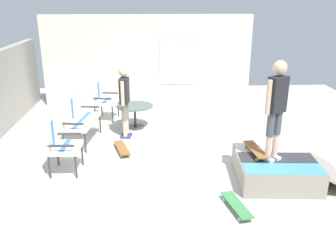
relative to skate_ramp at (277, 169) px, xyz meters
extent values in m
cube|color=beige|center=(1.14, 1.76, -0.27)|extent=(12.00, 12.00, 0.10)
cube|color=silver|center=(4.94, 2.26, 1.08)|extent=(0.20, 6.00, 2.61)
cube|color=silver|center=(4.83, 1.36, 1.13)|extent=(0.03, 1.10, 1.40)
cube|color=gray|center=(0.00, 0.03, -0.01)|extent=(1.41, 1.43, 0.43)
cube|color=#4C99D8|center=(-0.44, 0.06, 0.21)|extent=(0.51, 1.33, 0.01)
cube|color=#333338|center=(0.00, 0.03, 0.21)|extent=(0.51, 1.33, 0.01)
cube|color=silver|center=(0.44, 0.00, 0.21)|extent=(0.51, 1.33, 0.01)
cylinder|color=#B2B2B7|center=(0.05, 0.67, 0.18)|extent=(1.27, 0.14, 0.05)
cube|color=gray|center=(-0.07, -0.91, -0.03)|extent=(1.32, 0.70, 0.36)
cylinder|color=#38383D|center=(1.39, 3.58, 0.00)|extent=(0.04, 0.04, 0.44)
cylinder|color=#38383D|center=(2.55, 3.42, 0.00)|extent=(0.04, 0.04, 0.44)
cylinder|color=#38383D|center=(1.45, 4.05, 0.00)|extent=(0.04, 0.04, 0.44)
cylinder|color=#38383D|center=(2.61, 3.88, 0.00)|extent=(0.04, 0.04, 0.44)
cube|color=silver|center=(2.00, 3.73, 0.26)|extent=(1.32, 0.72, 0.08)
cube|color=#3872C6|center=(2.00, 3.73, 0.30)|extent=(1.21, 0.27, 0.00)
cube|color=silver|center=(2.03, 3.96, 0.55)|extent=(1.25, 0.26, 0.50)
cube|color=#3872C6|center=(2.03, 3.96, 0.55)|extent=(0.11, 0.10, 0.46)
cube|color=#38383D|center=(1.40, 3.82, 0.42)|extent=(0.11, 0.47, 0.04)
cube|color=#38383D|center=(2.60, 3.65, 0.42)|extent=(0.11, 0.47, 0.04)
cylinder|color=#38383D|center=(3.27, 3.19, 0.00)|extent=(0.04, 0.04, 0.44)
cylinder|color=#38383D|center=(3.80, 3.08, 0.00)|extent=(0.04, 0.04, 0.44)
cylinder|color=#38383D|center=(3.37, 3.65, 0.00)|extent=(0.04, 0.04, 0.44)
cylinder|color=#38383D|center=(3.90, 3.54, 0.00)|extent=(0.04, 0.04, 0.44)
cube|color=silver|center=(3.59, 3.36, 0.26)|extent=(0.72, 0.67, 0.08)
cube|color=#3872C6|center=(3.59, 3.36, 0.30)|extent=(0.59, 0.22, 0.00)
cube|color=silver|center=(3.63, 3.59, 0.55)|extent=(0.62, 0.21, 0.50)
cube|color=#3872C6|center=(3.63, 3.59, 0.55)|extent=(0.12, 0.10, 0.46)
cube|color=#38383D|center=(3.30, 3.42, 0.42)|extent=(0.14, 0.47, 0.04)
cube|color=#38383D|center=(3.87, 3.30, 0.42)|extent=(0.14, 0.47, 0.04)
cylinder|color=#38383D|center=(0.26, 3.57, 0.00)|extent=(0.04, 0.04, 0.44)
cylinder|color=#38383D|center=(0.80, 3.55, 0.00)|extent=(0.04, 0.04, 0.44)
cylinder|color=#38383D|center=(0.27, 4.04, 0.00)|extent=(0.04, 0.04, 0.44)
cylinder|color=#38383D|center=(0.81, 4.02, 0.00)|extent=(0.04, 0.04, 0.44)
cube|color=silver|center=(0.54, 3.79, 0.26)|extent=(0.64, 0.57, 0.08)
cube|color=#3872C6|center=(0.54, 3.79, 0.30)|extent=(0.58, 0.12, 0.00)
cube|color=silver|center=(0.54, 4.03, 0.55)|extent=(0.62, 0.10, 0.50)
cube|color=#3872C6|center=(0.54, 4.03, 0.55)|extent=(0.10, 0.09, 0.46)
cube|color=#38383D|center=(0.25, 3.80, 0.42)|extent=(0.06, 0.47, 0.04)
cube|color=#38383D|center=(0.83, 3.78, 0.42)|extent=(0.06, 0.47, 0.04)
cylinder|color=#38383D|center=(2.88, 2.60, 0.06)|extent=(0.06, 0.06, 0.55)
cylinder|color=#38383D|center=(2.88, 2.60, -0.20)|extent=(0.44, 0.44, 0.03)
cylinder|color=#425651|center=(2.88, 2.60, 0.34)|extent=(0.90, 0.90, 0.02)
cube|color=navy|center=(2.18, 2.80, -0.19)|extent=(0.14, 0.25, 0.05)
cylinder|color=beige|center=(2.18, 2.80, 0.02)|extent=(0.10, 0.10, 0.39)
cylinder|color=slate|center=(2.18, 2.80, 0.41)|extent=(0.13, 0.13, 0.39)
cube|color=navy|center=(2.34, 2.78, -0.19)|extent=(0.14, 0.25, 0.05)
cylinder|color=beige|center=(2.34, 2.78, 0.02)|extent=(0.10, 0.10, 0.39)
cylinder|color=slate|center=(2.34, 2.78, 0.41)|extent=(0.13, 0.13, 0.39)
cube|color=#262628|center=(2.26, 2.79, 0.89)|extent=(0.34, 0.22, 0.57)
sphere|color=beige|center=(2.26, 2.79, 1.31)|extent=(0.22, 0.22, 0.22)
cylinder|color=beige|center=(2.06, 2.82, 0.87)|extent=(0.08, 0.08, 0.54)
cylinder|color=beige|center=(2.46, 2.76, 0.87)|extent=(0.08, 0.08, 0.54)
cube|color=silver|center=(-0.11, 0.23, 0.25)|extent=(0.26, 0.22, 0.05)
cylinder|color=beige|center=(-0.11, 0.23, 0.47)|extent=(0.10, 0.10, 0.40)
cylinder|color=#4C4C51|center=(-0.11, 0.23, 0.88)|extent=(0.13, 0.13, 0.40)
cube|color=silver|center=(-0.02, 0.09, 0.25)|extent=(0.26, 0.22, 0.05)
cylinder|color=beige|center=(-0.02, 0.09, 0.47)|extent=(0.10, 0.10, 0.40)
cylinder|color=#4C4C51|center=(-0.02, 0.09, 0.88)|extent=(0.13, 0.13, 0.40)
cube|color=#262628|center=(-0.07, 0.16, 1.37)|extent=(0.32, 0.37, 0.60)
sphere|color=beige|center=(-0.07, 0.16, 1.82)|extent=(0.23, 0.23, 0.23)
cylinder|color=beige|center=(-0.17, 0.33, 1.35)|extent=(0.08, 0.08, 0.57)
cylinder|color=beige|center=(0.04, -0.01, 1.35)|extent=(0.08, 0.08, 0.57)
cube|color=brown|center=(1.40, 2.83, -0.13)|extent=(0.82, 0.41, 0.02)
cylinder|color=gold|center=(1.69, 2.83, -0.19)|extent=(0.06, 0.04, 0.06)
cylinder|color=gold|center=(1.65, 2.98, -0.19)|extent=(0.06, 0.04, 0.06)
cylinder|color=gold|center=(1.15, 2.68, -0.19)|extent=(0.06, 0.04, 0.06)
cylinder|color=gold|center=(1.11, 2.83, -0.19)|extent=(0.06, 0.04, 0.06)
cube|color=#3F8C4C|center=(-0.92, 0.93, -0.13)|extent=(0.82, 0.36, 0.02)
cylinder|color=silver|center=(-0.63, 0.91, -0.19)|extent=(0.06, 0.04, 0.06)
cylinder|color=silver|center=(-0.66, 1.06, -0.19)|extent=(0.06, 0.04, 0.06)
cylinder|color=silver|center=(-1.18, 0.79, -0.19)|extent=(0.06, 0.04, 0.06)
cylinder|color=silver|center=(-1.21, 0.95, -0.19)|extent=(0.06, 0.04, 0.06)
cube|color=brown|center=(0.16, 0.36, 0.31)|extent=(0.81, 0.27, 0.01)
cylinder|color=gold|center=(0.45, 0.31, 0.25)|extent=(0.06, 0.03, 0.06)
cylinder|color=gold|center=(0.43, 0.47, 0.25)|extent=(0.06, 0.03, 0.06)
cylinder|color=gold|center=(-0.11, 0.26, 0.25)|extent=(0.06, 0.03, 0.06)
cylinder|color=gold|center=(-0.12, 0.42, 0.25)|extent=(0.06, 0.03, 0.06)
camera|label=1|loc=(-5.69, 2.23, 2.89)|focal=38.96mm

